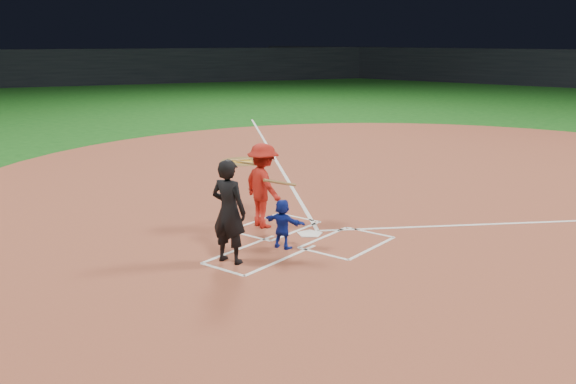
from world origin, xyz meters
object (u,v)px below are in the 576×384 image
Objects in this scene: catcher at (283,224)px; on_deck_circle at (245,161)px; umpire at (229,211)px; home_plate at (310,234)px; batter_at_plate at (263,185)px.

on_deck_circle is at bearing -48.59° from catcher.
catcher is 1.41m from umpire.
home_plate is 0.31× the size of batter_at_plate.
home_plate is at bearing -102.07° from umpire.
home_plate is 0.58× the size of catcher.
batter_at_plate is at bearing 7.70° from home_plate.
on_deck_circle is 0.84× the size of umpire.
umpire is at bearing 72.68° from catcher.
catcher is 0.54× the size of batter_at_plate.
on_deck_circle is at bearing 134.54° from batter_at_plate.
home_plate is at bearing -89.31° from catcher.
on_deck_circle is 7.99m from batter_at_plate.
umpire reaches higher than batter_at_plate.
umpire is at bearing -65.68° from batter_at_plate.
on_deck_circle is 10.32m from umpire.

